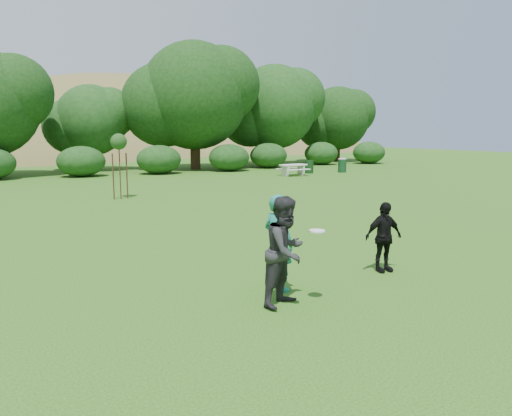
{
  "coord_description": "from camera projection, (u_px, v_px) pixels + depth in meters",
  "views": [
    {
      "loc": [
        -6.37,
        -7.26,
        2.99
      ],
      "look_at": [
        0.0,
        3.0,
        1.1
      ],
      "focal_mm": 35.0,
      "sensor_mm": 36.0,
      "label": 1
    }
  ],
  "objects": [
    {
      "name": "picnic_table",
      "position": [
        293.0,
        168.0,
        33.0
      ],
      "size": [
        1.8,
        1.48,
        0.76
      ],
      "color": "silver",
      "rests_on": "ground"
    },
    {
      "name": "sapling",
      "position": [
        119.0,
        143.0,
        21.53
      ],
      "size": [
        0.7,
        0.7,
        2.85
      ],
      "color": "#3D2518",
      "rests_on": "ground"
    },
    {
      "name": "frisbee",
      "position": [
        317.0,
        231.0,
        8.39
      ],
      "size": [
        0.27,
        0.27,
        0.03
      ],
      "color": "white",
      "rests_on": "ground"
    },
    {
      "name": "hillside",
      "position": [
        3.0,
        240.0,
        68.9
      ],
      "size": [
        150.0,
        72.0,
        52.0
      ],
      "color": "olive",
      "rests_on": "ground"
    },
    {
      "name": "player_teal",
      "position": [
        278.0,
        243.0,
        9.31
      ],
      "size": [
        0.59,
        0.75,
        1.82
      ],
      "primitive_type": "imported",
      "rotation": [
        0.0,
        0.0,
        1.82
      ],
      "color": "#1A7769",
      "rests_on": "ground"
    },
    {
      "name": "player_black",
      "position": [
        383.0,
        237.0,
        10.56
      ],
      "size": [
        0.93,
        0.51,
        1.5
      ],
      "primitive_type": "imported",
      "rotation": [
        0.0,
        0.0,
        -0.17
      ],
      "color": "black",
      "rests_on": "ground"
    },
    {
      "name": "trash_can_near",
      "position": [
        309.0,
        167.0,
        34.94
      ],
      "size": [
        0.6,
        0.6,
        0.9
      ],
      "primitive_type": "cylinder",
      "color": "#143716",
      "rests_on": "ground"
    },
    {
      "name": "tree_row",
      "position": [
        102.0,
        103.0,
        34.88
      ],
      "size": [
        53.92,
        10.38,
        9.62
      ],
      "color": "#3A2616",
      "rests_on": "ground"
    },
    {
      "name": "trash_can_lidded",
      "position": [
        342.0,
        165.0,
        35.58
      ],
      "size": [
        0.6,
        0.6,
        1.05
      ],
      "color": "#163D21",
      "rests_on": "ground"
    },
    {
      "name": "ground",
      "position": [
        336.0,
        283.0,
        9.87
      ],
      "size": [
        120.0,
        120.0,
        0.0
      ],
      "primitive_type": "plane",
      "color": "#19470C",
      "rests_on": "ground"
    },
    {
      "name": "player_grey",
      "position": [
        286.0,
        251.0,
        8.5
      ],
      "size": [
        1.12,
        1.01,
        1.89
      ],
      "primitive_type": "imported",
      "rotation": [
        0.0,
        0.0,
        0.39
      ],
      "color": "#272629",
      "rests_on": "ground"
    }
  ]
}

